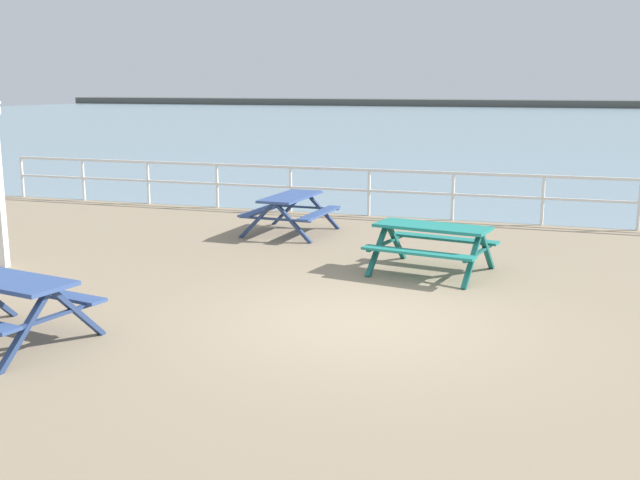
% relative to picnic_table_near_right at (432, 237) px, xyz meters
% --- Properties ---
extents(ground_plane, '(30.00, 24.00, 0.20)m').
position_rel_picnic_table_near_right_xyz_m(ground_plane, '(-0.41, -2.81, -0.68)').
color(ground_plane, gray).
extents(sea_band, '(142.00, 90.00, 0.01)m').
position_rel_picnic_table_near_right_xyz_m(sea_band, '(-0.41, 49.94, -0.58)').
color(sea_band, gray).
rests_on(sea_band, ground).
extents(distant_shoreline, '(142.00, 6.00, 1.80)m').
position_rel_picnic_table_near_right_xyz_m(distant_shoreline, '(-0.41, 92.94, -0.58)').
color(distant_shoreline, '#4C4C47').
rests_on(distant_shoreline, ground).
extents(seaward_railing, '(23.07, 0.07, 1.08)m').
position_rel_picnic_table_near_right_xyz_m(seaward_railing, '(-0.41, 4.94, 0.17)').
color(seaward_railing, white).
rests_on(seaward_railing, ground).
extents(picnic_table_near_right, '(2.04, 1.81, 0.80)m').
position_rel_picnic_table_near_right_xyz_m(picnic_table_near_right, '(0.00, 0.00, 0.00)').
color(picnic_table_near_right, '#1E7A70').
rests_on(picnic_table_near_right, ground).
extents(picnic_table_mid_centre, '(2.05, 1.82, 0.80)m').
position_rel_picnic_table_near_right_xyz_m(picnic_table_mid_centre, '(-4.14, -4.89, 0.00)').
color(picnic_table_mid_centre, '#334C84').
rests_on(picnic_table_mid_centre, ground).
extents(picnic_table_far_right, '(1.62, 1.87, 0.80)m').
position_rel_picnic_table_near_right_xyz_m(picnic_table_far_right, '(-3.29, 2.38, 0.00)').
color(picnic_table_far_right, '#334C84').
rests_on(picnic_table_far_right, ground).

